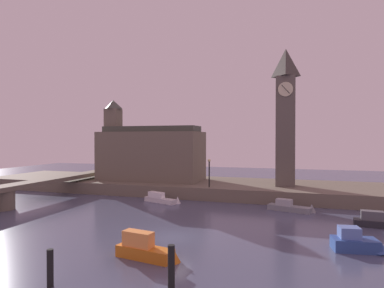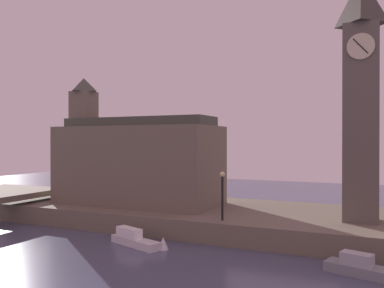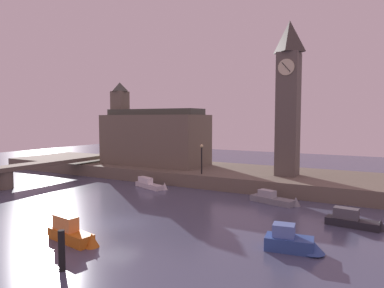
{
  "view_description": "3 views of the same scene",
  "coord_description": "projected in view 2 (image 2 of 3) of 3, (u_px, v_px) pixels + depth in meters",
  "views": [
    {
      "loc": [
        8.37,
        -22.29,
        7.25
      ],
      "look_at": [
        -3.42,
        15.78,
        6.66
      ],
      "focal_mm": 30.14,
      "sensor_mm": 36.0,
      "label": 1
    },
    {
      "loc": [
        8.49,
        -10.78,
        6.95
      ],
      "look_at": [
        -4.17,
        16.91,
        6.77
      ],
      "focal_mm": 37.41,
      "sensor_mm": 36.0,
      "label": 2
    },
    {
      "loc": [
        17.1,
        -19.67,
        7.81
      ],
      "look_at": [
        -1.93,
        14.48,
        4.93
      ],
      "focal_mm": 32.58,
      "sensor_mm": 36.0,
      "label": 3
    }
  ],
  "objects": [
    {
      "name": "boat_cruiser_grey",
      "position": [
        377.0,
        271.0,
        20.31
      ],
      "size": [
        4.99,
        2.36,
        1.41
      ],
      "color": "gray",
      "rests_on": "ground"
    },
    {
      "name": "streetlamp",
      "position": [
        222.0,
        189.0,
        27.62
      ],
      "size": [
        0.36,
        0.36,
        3.38
      ],
      "color": "black",
      "rests_on": "far_embankment"
    },
    {
      "name": "boat_ferry_white",
      "position": [
        140.0,
        240.0,
        26.49
      ],
      "size": [
        4.82,
        2.37,
        1.42
      ],
      "color": "silver",
      "rests_on": "ground"
    },
    {
      "name": "clock_tower",
      "position": [
        361.0,
        94.0,
        27.39
      ],
      "size": [
        2.5,
        2.54,
        16.87
      ],
      "color": "#5B544C",
      "rests_on": "far_embankment"
    },
    {
      "name": "parliament_hall",
      "position": [
        135.0,
        160.0,
        35.73
      ],
      "size": [
        14.36,
        6.6,
        11.51
      ],
      "color": "#6B6051",
      "rests_on": "far_embankment"
    },
    {
      "name": "far_embankment",
      "position": [
        256.0,
        220.0,
        31.56
      ],
      "size": [
        70.0,
        12.0,
        1.5
      ],
      "primitive_type": "cube",
      "color": "#6B6051",
      "rests_on": "ground"
    }
  ]
}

